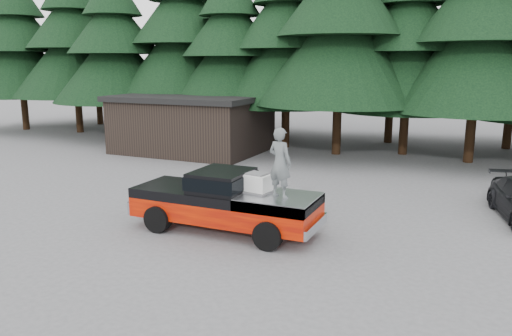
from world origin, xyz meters
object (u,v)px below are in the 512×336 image
at_px(man_on_bed, 280,163).
at_px(utility_building, 193,123).
at_px(pickup_truck, 225,210).
at_px(air_compressor, 257,184).

bearing_deg(man_on_bed, utility_building, -34.09).
bearing_deg(man_on_bed, pickup_truck, 11.30).
bearing_deg(utility_building, man_on_bed, -49.71).
height_order(pickup_truck, air_compressor, air_compressor).
bearing_deg(air_compressor, pickup_truck, -165.11).
relative_size(pickup_truck, man_on_bed, 2.94).
relative_size(air_compressor, utility_building, 0.09).
relative_size(air_compressor, man_on_bed, 0.38).
distance_m(air_compressor, utility_building, 15.12).
bearing_deg(air_compressor, utility_building, 137.55).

